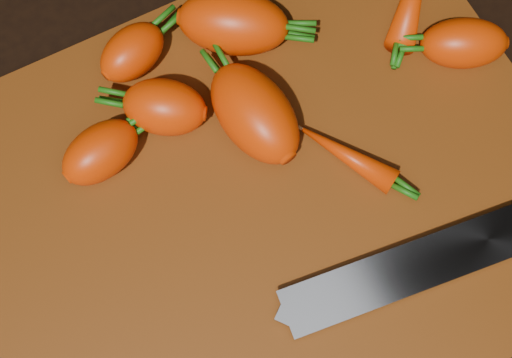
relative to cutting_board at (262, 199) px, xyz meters
name	(u,v)px	position (x,y,z in m)	size (l,w,h in m)	color
ground	(261,203)	(0.00, 0.00, -0.01)	(2.00, 2.00, 0.01)	black
cutting_board	(262,199)	(0.00, 0.00, 0.00)	(0.50, 0.40, 0.01)	#5E2C0B
carrot_0	(100,152)	(-0.10, 0.09, 0.03)	(0.07, 0.04, 0.04)	#E13806
carrot_1	(165,107)	(-0.04, 0.10, 0.03)	(0.07, 0.05, 0.05)	#E13806
carrot_2	(233,23)	(0.05, 0.14, 0.03)	(0.09, 0.05, 0.05)	#E13806
carrot_3	(255,113)	(0.02, 0.06, 0.03)	(0.10, 0.06, 0.06)	#E13806
carrot_4	(132,52)	(-0.04, 0.16, 0.03)	(0.06, 0.04, 0.04)	#E13806
carrot_5	(464,43)	(0.21, 0.04, 0.03)	(0.07, 0.04, 0.04)	#E13806
carrot_7	(348,156)	(0.08, 0.00, 0.02)	(0.09, 0.02, 0.02)	#E13806
knife	(439,258)	(0.10, -0.11, 0.01)	(0.35, 0.07, 0.02)	gray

